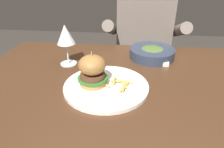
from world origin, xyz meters
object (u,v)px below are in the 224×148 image
object	(u,v)px
soup_bowl	(152,53)
diner_person	(142,55)
burger_sandwich	(92,70)
main_plate	(106,86)
butter_dish	(158,61)
wine_glass	(65,36)

from	to	relation	value
soup_bowl	diner_person	bearing A→B (deg)	93.05
burger_sandwich	soup_bowl	world-z (taller)	burger_sandwich
main_plate	diner_person	distance (m)	0.78
burger_sandwich	diner_person	bearing A→B (deg)	73.77
burger_sandwich	butter_dish	size ratio (longest dim) A/B	1.42
diner_person	main_plate	bearing A→B (deg)	-102.58
burger_sandwich	butter_dish	world-z (taller)	burger_sandwich
wine_glass	butter_dish	size ratio (longest dim) A/B	2.02
wine_glass	butter_dish	distance (m)	0.43
burger_sandwich	wine_glass	bearing A→B (deg)	129.21
diner_person	burger_sandwich	bearing A→B (deg)	-106.23
soup_bowl	wine_glass	bearing A→B (deg)	-163.47
main_plate	butter_dish	distance (m)	0.32
burger_sandwich	butter_dish	distance (m)	0.36
diner_person	wine_glass	bearing A→B (deg)	-123.47
wine_glass	diner_person	xyz separation A→B (m)	(0.36, 0.55, -0.31)
soup_bowl	burger_sandwich	bearing A→B (deg)	-128.39
main_plate	wine_glass	world-z (taller)	wine_glass
burger_sandwich	diner_person	world-z (taller)	diner_person
main_plate	soup_bowl	bearing A→B (deg)	58.05
burger_sandwich	wine_glass	size ratio (longest dim) A/B	0.70
wine_glass	butter_dish	world-z (taller)	wine_glass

